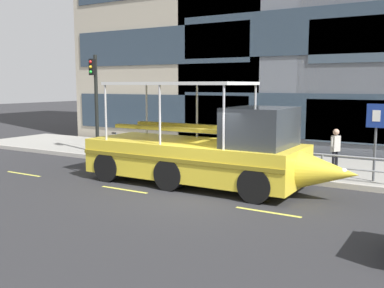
# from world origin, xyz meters

# --- Properties ---
(ground_plane) EXTENTS (120.00, 120.00, 0.00)m
(ground_plane) POSITION_xyz_m (0.00, 0.00, 0.00)
(ground_plane) COLOR #2B2B2D
(sidewalk) EXTENTS (32.00, 4.80, 0.18)m
(sidewalk) POSITION_xyz_m (0.00, 5.60, 0.09)
(sidewalk) COLOR #99968E
(sidewalk) RESTS_ON ground_plane
(curb_edge) EXTENTS (32.00, 0.18, 0.18)m
(curb_edge) POSITION_xyz_m (0.00, 3.11, 0.09)
(curb_edge) COLOR #B2ADA3
(curb_edge) RESTS_ON ground_plane
(lane_centreline) EXTENTS (25.80, 0.12, 0.01)m
(lane_centreline) POSITION_xyz_m (-0.00, -0.66, 0.00)
(lane_centreline) COLOR #DBD64C
(lane_centreline) RESTS_ON ground_plane
(curb_guardrail) EXTENTS (11.42, 0.09, 0.84)m
(curb_guardrail) POSITION_xyz_m (-0.69, 3.45, 0.75)
(curb_guardrail) COLOR gray
(curb_guardrail) RESTS_ON sidewalk
(traffic_light_pole) EXTENTS (0.24, 0.46, 4.44)m
(traffic_light_pole) POSITION_xyz_m (-7.65, 3.74, 2.85)
(traffic_light_pole) COLOR black
(traffic_light_pole) RESTS_ON sidewalk
(parking_sign) EXTENTS (0.60, 0.12, 2.51)m
(parking_sign) POSITION_xyz_m (4.26, 3.82, 1.89)
(parking_sign) COLOR #4C4F54
(parking_sign) RESTS_ON sidewalk
(leaned_bicycle) EXTENTS (1.74, 0.46, 0.96)m
(leaned_bicycle) POSITION_xyz_m (-6.60, 3.98, 0.56)
(leaned_bicycle) COLOR black
(leaned_bicycle) RESTS_ON sidewalk
(duck_tour_boat) EXTENTS (9.03, 2.68, 3.38)m
(duck_tour_boat) POSITION_xyz_m (-0.41, 1.19, 1.10)
(duck_tour_boat) COLOR yellow
(duck_tour_boat) RESTS_ON ground_plane
(pedestrian_near_bow) EXTENTS (0.30, 0.40, 1.57)m
(pedestrian_near_bow) POSITION_xyz_m (2.87, 4.53, 1.13)
(pedestrian_near_bow) COLOR black
(pedestrian_near_bow) RESTS_ON sidewalk
(pedestrian_mid_left) EXTENTS (0.30, 0.41, 1.59)m
(pedestrian_mid_left) POSITION_xyz_m (-1.20, 4.24, 1.14)
(pedestrian_mid_left) COLOR #47423D
(pedestrian_mid_left) RESTS_ON sidewalk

